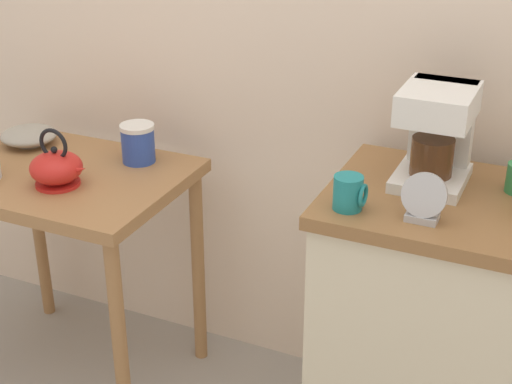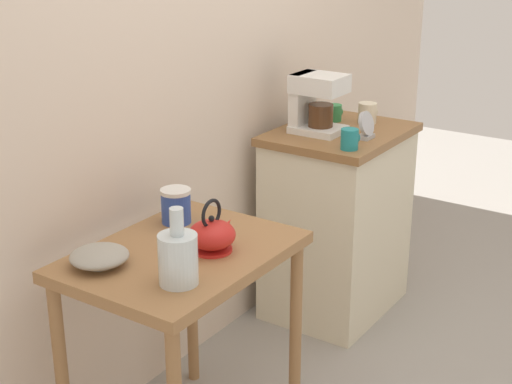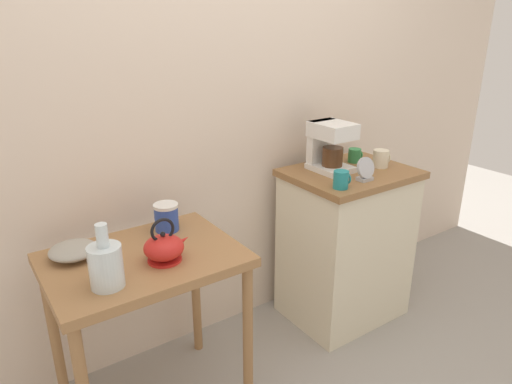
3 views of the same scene
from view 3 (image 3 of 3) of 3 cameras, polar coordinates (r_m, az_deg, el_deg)
The scene contains 13 objects.
ground_plane at distance 2.60m, azimuth 0.38°, elevation -19.05°, with size 8.00×8.00×0.00m, color gray.
back_wall at distance 2.41m, azimuth -3.17°, elevation 14.41°, with size 4.40×0.10×2.80m, color beige.
wooden_table at distance 1.99m, azimuth -13.37°, elevation -10.50°, with size 0.76×0.56×0.77m.
kitchen_counter at distance 2.72m, azimuth 10.87°, elevation -6.29°, with size 0.66×0.52×0.89m.
bowl_stoneware at distance 1.98m, azimuth -21.48°, elevation -6.68°, with size 0.19×0.19×0.06m.
teakettle at distance 1.85m, azimuth -11.15°, elevation -6.66°, with size 0.19×0.16×0.18m.
glass_carafe_vase at distance 1.72m, azimuth -17.91°, elevation -8.46°, with size 0.12×0.12×0.24m.
canister_enamel at distance 2.10m, azimuth -10.91°, elevation -3.03°, with size 0.11×0.11×0.12m.
coffee_maker at distance 2.51m, azimuth 8.93°, elevation 5.83°, with size 0.18×0.22×0.26m.
mug_small_cream at distance 2.64m, azimuth 15.06°, elevation 3.99°, with size 0.09×0.09×0.09m.
mug_tall_green at distance 2.70m, azimuth 12.00°, elevation 4.41°, with size 0.08×0.07×0.08m.
mug_dark_teal at distance 2.26m, azimuth 10.40°, elevation 1.50°, with size 0.08×0.07×0.09m.
table_clock at distance 2.39m, azimuth 13.25°, elevation 2.61°, with size 0.11×0.05×0.12m.
Camera 3 is at (-1.15, -1.64, 1.66)m, focal length 32.67 mm.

